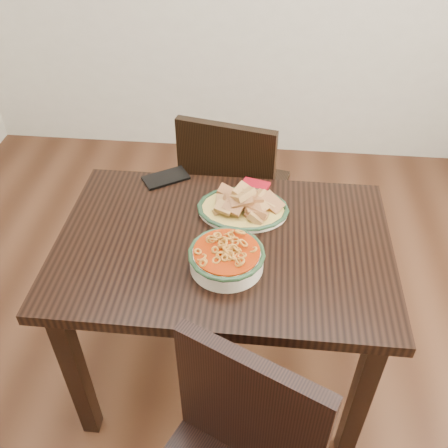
# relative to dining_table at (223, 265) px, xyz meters

# --- Properties ---
(floor) EXTENTS (3.50, 3.50, 0.00)m
(floor) POSITION_rel_dining_table_xyz_m (-0.02, 0.04, -0.64)
(floor) COLOR #3A1F12
(floor) RESTS_ON ground
(dining_table) EXTENTS (1.11, 0.74, 0.75)m
(dining_table) POSITION_rel_dining_table_xyz_m (0.00, 0.00, 0.00)
(dining_table) COLOR black
(dining_table) RESTS_ON ground
(chair_far) EXTENTS (0.50, 0.50, 0.89)m
(chair_far) POSITION_rel_dining_table_xyz_m (-0.02, 0.63, -0.14)
(chair_far) COLOR black
(chair_far) RESTS_ON ground
(fish_plate) EXTENTS (0.32, 0.25, 0.11)m
(fish_plate) POSITION_rel_dining_table_xyz_m (0.05, 0.16, 0.15)
(fish_plate) COLOR silver
(fish_plate) RESTS_ON dining_table
(noodle_bowl) EXTENTS (0.24, 0.24, 0.08)m
(noodle_bowl) POSITION_rel_dining_table_xyz_m (0.02, -0.11, 0.15)
(noodle_bowl) COLOR beige
(noodle_bowl) RESTS_ON dining_table
(smartphone) EXTENTS (0.19, 0.17, 0.01)m
(smartphone) POSITION_rel_dining_table_xyz_m (-0.26, 0.33, 0.11)
(smartphone) COLOR black
(smartphone) RESTS_ON dining_table
(napkin) EXTENTS (0.12, 0.11, 0.01)m
(napkin) POSITION_rel_dining_table_xyz_m (0.09, 0.31, 0.11)
(napkin) COLOR maroon
(napkin) RESTS_ON dining_table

